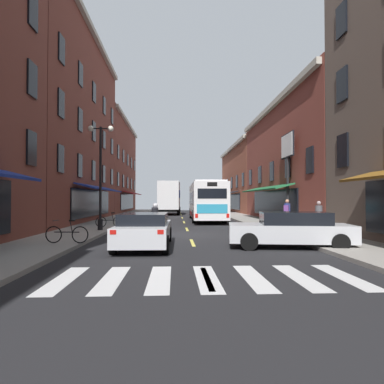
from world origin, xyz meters
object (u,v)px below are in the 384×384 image
Objects in this scene: billboard_sign at (288,157)px; motorcycle_rider at (155,222)px; transit_bus at (206,201)px; bicycle_mid at (67,234)px; bicycle_near at (110,221)px; street_lamp_twin at (100,172)px; pedestrian_near at (287,213)px; sedan_near at (291,229)px; pedestrian_mid at (319,216)px; sedan_mid at (145,230)px; sedan_far at (171,207)px; box_truck at (170,198)px.

billboard_sign is 11.21m from motorcycle_rider.
transit_bus reaches higher than motorcycle_rider.
bicycle_mid is (-3.20, -3.96, -0.21)m from motorcycle_rider.
bicycle_near is 0.29× the size of street_lamp_twin.
pedestrian_near is 11.20m from street_lamp_twin.
sedan_near is 2.96× the size of pedestrian_mid.
motorcycle_rider is at bearing 51.02° from bicycle_mid.
bicycle_near is (-6.67, -8.35, -1.21)m from transit_bus.
sedan_near is 1.00× the size of sedan_mid.
bicycle_mid is (-6.90, -15.86, -1.21)m from transit_bus.
billboard_sign is 3.67× the size of bicycle_mid.
sedan_far is at bearing 83.63° from street_lamp_twin.
motorcycle_rider is 1.21× the size of bicycle_near.
billboard_sign reaches higher than pedestrian_mid.
street_lamp_twin reaches higher than bicycle_near.
pedestrian_near reaches higher than motorcycle_rider.
transit_bus is at bearing 51.39° from bicycle_near.
street_lamp_twin is at bearing 143.20° from sedan_near.
box_truck is 1.47× the size of sedan_near.
street_lamp_twin is at bearing 116.31° from sedan_mid.
street_lamp_twin is at bearing -99.26° from box_truck.
bicycle_near is 10.77m from pedestrian_near.
billboard_sign is at bearing 103.79° from pedestrian_near.
pedestrian_mid is at bearing -17.94° from bicycle_near.
bicycle_mid is 12.29m from pedestrian_mid.
box_truck is 4.12× the size of bicycle_mid.
billboard_sign reaches higher than pedestrian_near.
sedan_near is at bearing -108.18° from billboard_sign.
transit_bus is at bearing -81.47° from sedan_far.
sedan_near is 2.80× the size of bicycle_near.
transit_bus reaches higher than pedestrian_near.
street_lamp_twin is at bearing 150.78° from motorcycle_rider.
billboard_sign is 6.94m from pedestrian_mid.
sedan_far reaches higher than bicycle_mid.
transit_bus is at bearing 66.47° from bicycle_mid.
sedan_mid is at bearing -6.39° from bicycle_mid.
motorcycle_rider is at bearing -147.44° from billboard_sign.
sedan_mid is at bearing -70.32° from bicycle_near.
transit_bus is (-5.10, 6.28, -3.09)m from billboard_sign.
motorcycle_rider is (-8.80, -5.62, -4.09)m from billboard_sign.
motorcycle_rider is 8.21m from pedestrian_near.
motorcycle_rider is at bearing 139.36° from sedan_near.
billboard_sign is at bearing 17.84° from street_lamp_twin.
transit_bus reaches higher than pedestrian_mid.
street_lamp_twin is at bearing -162.16° from billboard_sign.
sedan_far is at bearing 97.42° from sedan_near.
pedestrian_mid reaches higher than sedan_near.
motorcycle_rider is at bearing 142.65° from pedestrian_mid.
billboard_sign reaches higher than sedan_far.
pedestrian_near reaches higher than bicycle_mid.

